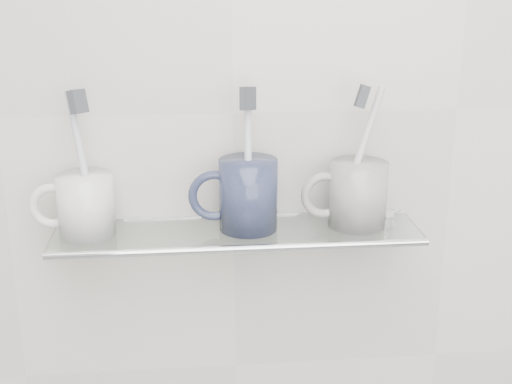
{
  "coord_description": "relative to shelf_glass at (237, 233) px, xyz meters",
  "views": [
    {
      "loc": [
        -0.06,
        0.13,
        1.45
      ],
      "look_at": [
        0.03,
        1.04,
        1.15
      ],
      "focal_mm": 50.0,
      "sensor_mm": 36.0,
      "label": 1
    }
  ],
  "objects": [
    {
      "name": "chrome_cap",
      "position": [
        0.2,
        0.0,
        0.01
      ],
      "size": [
        0.04,
        0.04,
        0.02
      ],
      "primitive_type": "cylinder",
      "color": "silver",
      "rests_on": "shelf_glass"
    },
    {
      "name": "bracket_left",
      "position": [
        -0.21,
        0.05,
        -0.01
      ],
      "size": [
        0.02,
        0.03,
        0.02
      ],
      "primitive_type": "cylinder",
      "rotation": [
        1.57,
        0.0,
        0.0
      ],
      "color": "silver",
      "rests_on": "wall_back"
    },
    {
      "name": "shelf_rail",
      "position": [
        0.0,
        -0.06,
        0.0
      ],
      "size": [
        0.5,
        0.01,
        0.01
      ],
      "primitive_type": "cylinder",
      "rotation": [
        0.0,
        1.57,
        0.0
      ],
      "color": "silver",
      "rests_on": "shelf_glass"
    },
    {
      "name": "wall_back",
      "position": [
        0.0,
        0.06,
        0.15
      ],
      "size": [
        2.5,
        0.0,
        2.5
      ],
      "primitive_type": "plane",
      "rotation": [
        1.57,
        0.0,
        0.0
      ],
      "color": "beige",
      "rests_on": "ground"
    },
    {
      "name": "toothbrush_left",
      "position": [
        -0.2,
        0.0,
        0.1
      ],
      "size": [
        0.04,
        0.05,
        0.19
      ],
      "primitive_type": "cylinder",
      "rotation": [
        -0.08,
        -0.26,
        -0.64
      ],
      "color": "#B3B2C2",
      "rests_on": "mug_left"
    },
    {
      "name": "shelf_glass",
      "position": [
        0.0,
        0.0,
        0.0
      ],
      "size": [
        0.5,
        0.12,
        0.01
      ],
      "primitive_type": "cube",
      "color": "silver",
      "rests_on": "wall_back"
    },
    {
      "name": "toothbrush_right",
      "position": [
        0.17,
        0.0,
        0.1
      ],
      "size": [
        0.07,
        0.03,
        0.18
      ],
      "primitive_type": "cylinder",
      "rotation": [
        -0.14,
        0.29,
        -0.14
      ],
      "color": "beige",
      "rests_on": "mug_right"
    },
    {
      "name": "mug_center",
      "position": [
        0.02,
        0.0,
        0.05
      ],
      "size": [
        0.09,
        0.09,
        0.1
      ],
      "primitive_type": "cylinder",
      "rotation": [
        0.0,
        0.0,
        0.14
      ],
      "color": "#1B1E39",
      "rests_on": "shelf_glass"
    },
    {
      "name": "mug_right_handle",
      "position": [
        0.12,
        0.0,
        0.05
      ],
      "size": [
        0.07,
        0.01,
        0.07
      ],
      "primitive_type": "torus",
      "rotation": [
        1.57,
        0.0,
        0.0
      ],
      "color": "silver",
      "rests_on": "mug_right"
    },
    {
      "name": "toothbrush_center",
      "position": [
        0.02,
        0.0,
        0.1
      ],
      "size": [
        0.02,
        0.04,
        0.19
      ],
      "primitive_type": "cylinder",
      "rotation": [
        -0.13,
        -0.09,
        -0.66
      ],
      "color": "silver",
      "rests_on": "mug_center"
    },
    {
      "name": "bristles_left",
      "position": [
        -0.2,
        0.0,
        0.19
      ],
      "size": [
        0.03,
        0.03,
        0.03
      ],
      "primitive_type": "cube",
      "rotation": [
        -0.08,
        -0.26,
        -0.64
      ],
      "color": "#35373D",
      "rests_on": "toothbrush_left"
    },
    {
      "name": "bristles_center",
      "position": [
        0.02,
        0.0,
        0.19
      ],
      "size": [
        0.02,
        0.03,
        0.03
      ],
      "primitive_type": "cube",
      "rotation": [
        -0.13,
        -0.09,
        -0.66
      ],
      "color": "#35373D",
      "rests_on": "toothbrush_center"
    },
    {
      "name": "mug_left",
      "position": [
        -0.2,
        0.0,
        0.05
      ],
      "size": [
        0.08,
        0.08,
        0.08
      ],
      "primitive_type": "cylinder",
      "rotation": [
        0.0,
        0.0,
        0.06
      ],
      "color": "white",
      "rests_on": "shelf_glass"
    },
    {
      "name": "mug_center_handle",
      "position": [
        -0.03,
        0.0,
        0.05
      ],
      "size": [
        0.07,
        0.01,
        0.07
      ],
      "primitive_type": "torus",
      "rotation": [
        1.57,
        0.0,
        0.0
      ],
      "color": "#1B1E39",
      "rests_on": "mug_center"
    },
    {
      "name": "mug_left_handle",
      "position": [
        -0.24,
        0.0,
        0.05
      ],
      "size": [
        0.06,
        0.01,
        0.06
      ],
      "primitive_type": "torus",
      "rotation": [
        1.57,
        0.0,
        0.0
      ],
      "color": "white",
      "rests_on": "mug_left"
    },
    {
      "name": "bristles_right",
      "position": [
        0.17,
        0.0,
        0.19
      ],
      "size": [
        0.02,
        0.03,
        0.03
      ],
      "primitive_type": "cube",
      "rotation": [
        -0.14,
        0.29,
        -0.14
      ],
      "color": "#35373D",
      "rests_on": "toothbrush_right"
    },
    {
      "name": "mug_right",
      "position": [
        0.17,
        0.0,
        0.05
      ],
      "size": [
        0.1,
        0.1,
        0.09
      ],
      "primitive_type": "cylinder",
      "rotation": [
        0.0,
        0.0,
        -0.25
      ],
      "color": "silver",
      "rests_on": "shelf_glass"
    },
    {
      "name": "bracket_right",
      "position": [
        0.21,
        0.05,
        -0.01
      ],
      "size": [
        0.02,
        0.03,
        0.02
      ],
      "primitive_type": "cylinder",
      "rotation": [
        1.57,
        0.0,
        0.0
      ],
      "color": "silver",
      "rests_on": "wall_back"
    }
  ]
}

